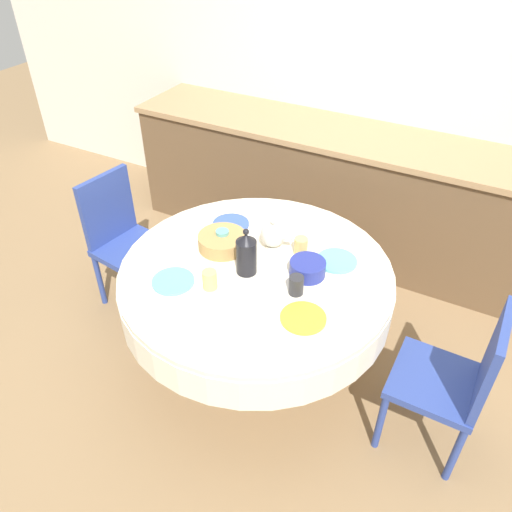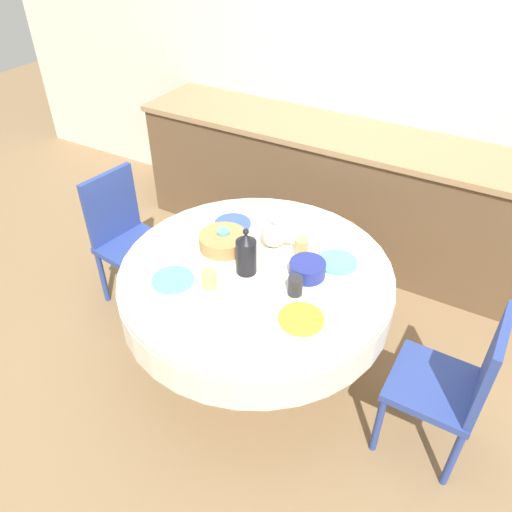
{
  "view_description": "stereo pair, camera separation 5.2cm",
  "coord_description": "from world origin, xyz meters",
  "px_view_note": "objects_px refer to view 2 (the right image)",
  "views": [
    {
      "loc": [
        0.93,
        -1.74,
        2.31
      ],
      "look_at": [
        0.0,
        0.0,
        0.8
      ],
      "focal_mm": 35.0,
      "sensor_mm": 36.0,
      "label": 1
    },
    {
      "loc": [
        0.98,
        -1.71,
        2.31
      ],
      "look_at": [
        0.0,
        0.0,
        0.8
      ],
      "focal_mm": 35.0,
      "sensor_mm": 36.0,
      "label": 2
    }
  ],
  "objects_px": {
    "chair_left": "(455,382)",
    "teapot": "(274,235)",
    "coffee_carafe": "(246,254)",
    "chair_right": "(127,234)"
  },
  "relations": [
    {
      "from": "chair_right",
      "to": "teapot",
      "type": "relative_size",
      "value": 4.78
    },
    {
      "from": "coffee_carafe",
      "to": "teapot",
      "type": "distance_m",
      "value": 0.25
    },
    {
      "from": "chair_right",
      "to": "coffee_carafe",
      "type": "xyz_separation_m",
      "value": [
        1.0,
        -0.19,
        0.34
      ]
    },
    {
      "from": "chair_left",
      "to": "chair_right",
      "type": "distance_m",
      "value": 2.08
    },
    {
      "from": "chair_right",
      "to": "teapot",
      "type": "distance_m",
      "value": 1.07
    },
    {
      "from": "chair_left",
      "to": "teapot",
      "type": "xyz_separation_m",
      "value": [
        -1.05,
        0.22,
        0.31
      ]
    },
    {
      "from": "coffee_carafe",
      "to": "teapot",
      "type": "bearing_deg",
      "value": 85.03
    },
    {
      "from": "chair_left",
      "to": "teapot",
      "type": "relative_size",
      "value": 4.78
    },
    {
      "from": "coffee_carafe",
      "to": "chair_left",
      "type": "bearing_deg",
      "value": 1.47
    },
    {
      "from": "chair_right",
      "to": "chair_left",
      "type": "bearing_deg",
      "value": 93.49
    }
  ]
}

